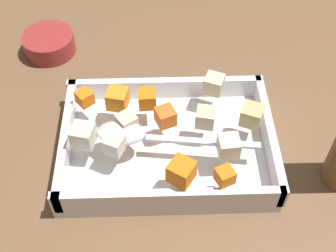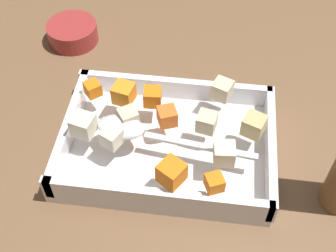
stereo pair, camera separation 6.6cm
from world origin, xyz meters
name	(u,v)px [view 1 (the left image)]	position (x,y,z in m)	size (l,w,h in m)	color
ground_plane	(166,154)	(0.00, 0.00, 0.00)	(4.00, 4.00, 0.00)	brown
baking_dish	(168,145)	(0.00, -0.01, 0.02)	(0.32, 0.23, 0.05)	silver
carrot_chunk_corner_se	(164,117)	(0.00, -0.02, 0.07)	(0.03, 0.03, 0.03)	orange
carrot_chunk_front_center	(181,172)	(-0.02, 0.08, 0.07)	(0.03, 0.03, 0.03)	orange
carrot_chunk_corner_ne	(118,99)	(0.07, -0.06, 0.07)	(0.03, 0.03, 0.03)	orange
carrot_chunk_far_left	(147,99)	(0.03, -0.06, 0.07)	(0.03, 0.03, 0.03)	orange
carrot_chunk_corner_sw	(85,98)	(0.12, -0.06, 0.06)	(0.02, 0.02, 0.02)	orange
carrot_chunk_center	(225,176)	(-0.08, 0.09, 0.06)	(0.02, 0.02, 0.02)	orange
potato_chunk_heap_side	(251,115)	(-0.13, -0.02, 0.07)	(0.03, 0.03, 0.03)	tan
potato_chunk_rim_edge	(214,84)	(-0.08, -0.09, 0.07)	(0.03, 0.03, 0.03)	beige
potato_chunk_mid_left	(205,117)	(-0.06, -0.02, 0.07)	(0.03, 0.03, 0.03)	beige
potato_chunk_heap_top	(229,146)	(-0.09, 0.04, 0.07)	(0.03, 0.03, 0.03)	beige
potato_chunk_under_handle	(127,122)	(0.06, -0.01, 0.07)	(0.03, 0.03, 0.03)	beige
parsnip_chunk_corner_nw	(114,144)	(0.07, 0.03, 0.07)	(0.03, 0.03, 0.03)	beige
parsnip_chunk_back_center	(83,135)	(0.12, 0.01, 0.07)	(0.03, 0.03, 0.03)	beige
serving_spoon	(131,134)	(0.05, 0.01, 0.06)	(0.24, 0.06, 0.02)	silver
small_prep_bowl	(49,43)	(0.21, -0.25, 0.02)	(0.10, 0.10, 0.04)	maroon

